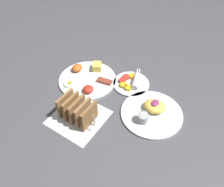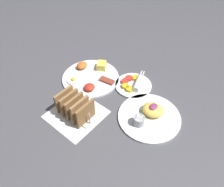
# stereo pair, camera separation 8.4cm
# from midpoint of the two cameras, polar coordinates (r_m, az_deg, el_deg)

# --- Properties ---
(ground_plane) EXTENTS (3.00, 3.00, 0.00)m
(ground_plane) POSITION_cam_midpoint_polar(r_m,az_deg,el_deg) (1.01, 3.45, -2.84)
(ground_plane) COLOR #47474C
(napkin_flat) EXTENTS (0.22, 0.22, 0.00)m
(napkin_flat) POSITION_cam_midpoint_polar(r_m,az_deg,el_deg) (0.98, -6.90, -5.48)
(napkin_flat) COLOR white
(napkin_flat) RESTS_ON ground_plane
(plate_breakfast) EXTENTS (0.29, 0.29, 0.05)m
(plate_breakfast) POSITION_cam_midpoint_polar(r_m,az_deg,el_deg) (1.14, -3.55, 4.38)
(plate_breakfast) COLOR white
(plate_breakfast) RESTS_ON ground_plane
(plate_condiments) EXTENTS (0.20, 0.18, 0.04)m
(plate_condiments) POSITION_cam_midpoint_polar(r_m,az_deg,el_deg) (1.10, 7.82, 2.26)
(plate_condiments) COLOR white
(plate_condiments) RESTS_ON ground_plane
(plate_foreground) EXTENTS (0.27, 0.27, 0.06)m
(plate_foreground) POSITION_cam_midpoint_polar(r_m,az_deg,el_deg) (0.97, 12.18, -5.71)
(plate_foreground) COLOR white
(plate_foreground) RESTS_ON ground_plane
(toast_rack) EXTENTS (0.10, 0.18, 0.10)m
(toast_rack) POSITION_cam_midpoint_polar(r_m,az_deg,el_deg) (0.94, -7.16, -3.56)
(toast_rack) COLOR #B7B7BC
(toast_rack) RESTS_ON ground_plane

